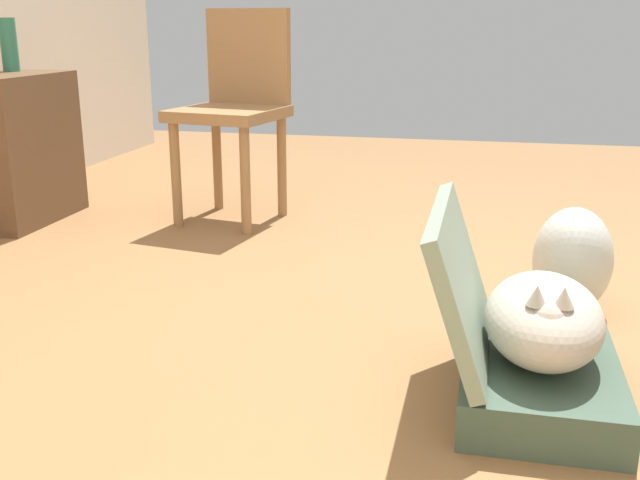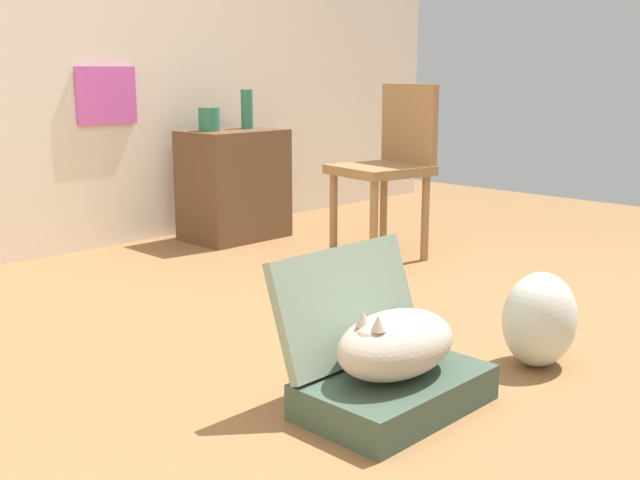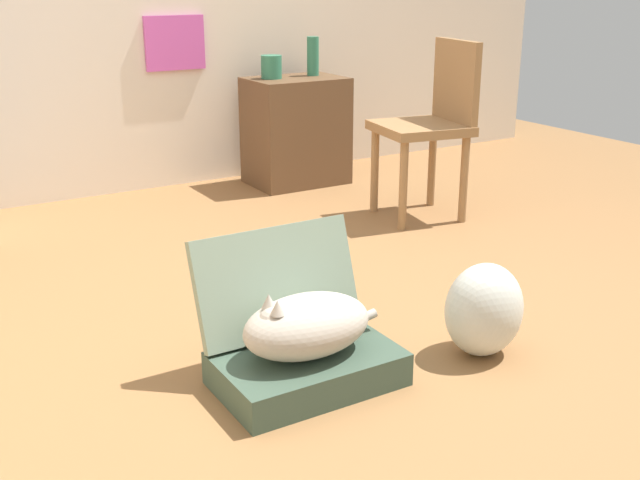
{
  "view_description": "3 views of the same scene",
  "coord_description": "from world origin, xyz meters",
  "px_view_note": "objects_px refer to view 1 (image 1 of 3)",
  "views": [
    {
      "loc": [
        -2.1,
        -0.31,
        0.9
      ],
      "look_at": [
        -0.49,
        0.06,
        0.42
      ],
      "focal_mm": 42.01,
      "sensor_mm": 36.0,
      "label": 1
    },
    {
      "loc": [
        -2.1,
        -1.85,
        1.02
      ],
      "look_at": [
        -0.16,
        0.04,
        0.43
      ],
      "focal_mm": 43.32,
      "sensor_mm": 36.0,
      "label": 2
    },
    {
      "loc": [
        -1.49,
        -2.43,
        1.28
      ],
      "look_at": [
        -0.2,
        -0.29,
        0.43
      ],
      "focal_mm": 43.52,
      "sensor_mm": 36.0,
      "label": 3
    }
  ],
  "objects_px": {
    "plastic_bag_white": "(572,260)",
    "chair": "(236,104)",
    "cat": "(544,319)",
    "vase_short": "(9,45)",
    "suitcase_base": "(538,378)",
    "side_table": "(8,148)"
  },
  "relations": [
    {
      "from": "plastic_bag_white",
      "to": "chair",
      "type": "distance_m",
      "value": 1.73
    },
    {
      "from": "cat",
      "to": "vase_short",
      "type": "relative_size",
      "value": 2.15
    },
    {
      "from": "cat",
      "to": "chair",
      "type": "height_order",
      "value": "chair"
    },
    {
      "from": "suitcase_base",
      "to": "vase_short",
      "type": "bearing_deg",
      "value": 58.95
    },
    {
      "from": "side_table",
      "to": "vase_short",
      "type": "height_order",
      "value": "vase_short"
    },
    {
      "from": "suitcase_base",
      "to": "chair",
      "type": "xyz_separation_m",
      "value": [
        1.54,
        1.3,
        0.48
      ]
    },
    {
      "from": "side_table",
      "to": "vase_short",
      "type": "relative_size",
      "value": 2.8
    },
    {
      "from": "chair",
      "to": "vase_short",
      "type": "bearing_deg",
      "value": -163.16
    },
    {
      "from": "side_table",
      "to": "vase_short",
      "type": "bearing_deg",
      "value": 13.34
    },
    {
      "from": "side_table",
      "to": "cat",
      "type": "bearing_deg",
      "value": -118.78
    },
    {
      "from": "suitcase_base",
      "to": "plastic_bag_white",
      "type": "relative_size",
      "value": 1.74
    },
    {
      "from": "plastic_bag_white",
      "to": "side_table",
      "type": "distance_m",
      "value": 2.53
    },
    {
      "from": "suitcase_base",
      "to": "chair",
      "type": "relative_size",
      "value": 0.61
    },
    {
      "from": "side_table",
      "to": "chair",
      "type": "bearing_deg",
      "value": -74.72
    },
    {
      "from": "cat",
      "to": "chair",
      "type": "distance_m",
      "value": 2.05
    },
    {
      "from": "cat",
      "to": "chair",
      "type": "bearing_deg",
      "value": 39.98
    },
    {
      "from": "plastic_bag_white",
      "to": "vase_short",
      "type": "bearing_deg",
      "value": 72.71
    },
    {
      "from": "plastic_bag_white",
      "to": "side_table",
      "type": "relative_size",
      "value": 0.5
    },
    {
      "from": "vase_short",
      "to": "chair",
      "type": "height_order",
      "value": "chair"
    },
    {
      "from": "cat",
      "to": "side_table",
      "type": "xyz_separation_m",
      "value": [
        1.27,
        2.31,
        0.12
      ]
    },
    {
      "from": "suitcase_base",
      "to": "vase_short",
      "type": "relative_size",
      "value": 2.43
    },
    {
      "from": "suitcase_base",
      "to": "plastic_bag_white",
      "type": "distance_m",
      "value": 0.67
    }
  ]
}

